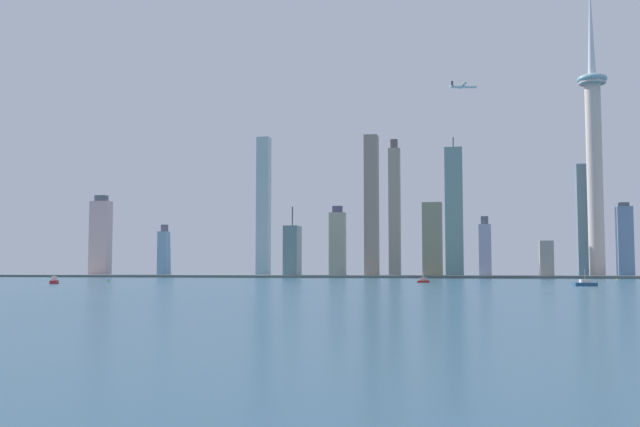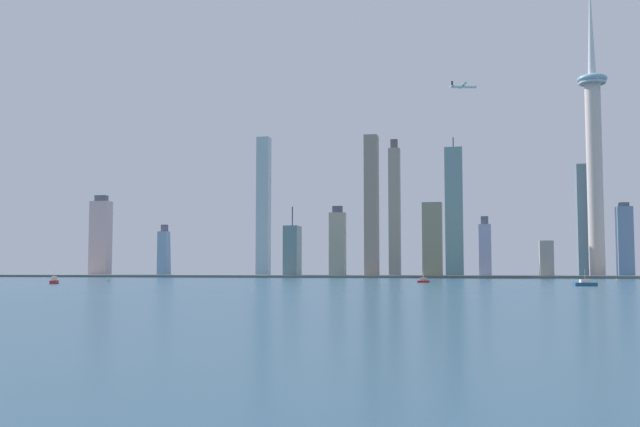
% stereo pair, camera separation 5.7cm
% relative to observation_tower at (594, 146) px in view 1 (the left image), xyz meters
% --- Properties ---
extents(ground_plane, '(6000.00, 6000.00, 0.00)m').
position_rel_observation_tower_xyz_m(ground_plane, '(-250.87, -482.22, -148.15)').
color(ground_plane, '#274B62').
extents(waterfront_pier, '(1004.80, 55.50, 2.75)m').
position_rel_observation_tower_xyz_m(waterfront_pier, '(-250.87, -37.92, -146.77)').
color(waterfront_pier, '#576562').
rests_on(waterfront_pier, ground).
extents(observation_tower, '(33.00, 33.00, 345.97)m').
position_rel_observation_tower_xyz_m(observation_tower, '(0.00, 0.00, 0.00)').
color(observation_tower, beige).
rests_on(observation_tower, ground).
extents(skyscraper_0, '(24.30, 17.03, 104.55)m').
position_rel_observation_tower_xyz_m(skyscraper_0, '(-605.17, -1.05, -98.27)').
color(skyscraper_0, beige).
rests_on(skyscraper_0, ground).
extents(skyscraper_1, '(27.43, 15.48, 160.31)m').
position_rel_observation_tower_xyz_m(skyscraper_1, '(1.23, 63.81, -79.94)').
color(skyscraper_1, slate).
rests_on(skyscraper_1, ground).
extents(skyscraper_2, '(14.40, 12.01, 40.08)m').
position_rel_observation_tower_xyz_m(skyscraper_2, '(-58.41, -48.70, -128.11)').
color(skyscraper_2, '#9B958D').
rests_on(skyscraper_2, ground).
extents(skyscraper_3, '(20.40, 12.30, 89.79)m').
position_rel_observation_tower_xyz_m(skyscraper_3, '(-304.39, 51.08, -105.84)').
color(skyscraper_3, '#9DA08E').
rests_on(skyscraper_3, ground).
extents(skyscraper_4, '(16.83, 25.13, 83.55)m').
position_rel_observation_tower_xyz_m(skyscraper_4, '(-344.52, -24.36, -117.75)').
color(skyscraper_4, slate).
rests_on(skyscraper_4, ground).
extents(skyscraper_5, '(14.12, 13.05, 172.82)m').
position_rel_observation_tower_xyz_m(skyscraper_5, '(-231.36, 50.30, -65.34)').
color(skyscraper_5, gray).
rests_on(skyscraper_5, ground).
extents(skyscraper_6, '(15.89, 15.30, 178.87)m').
position_rel_observation_tower_xyz_m(skyscraper_6, '(-397.76, 35.18, -58.71)').
color(skyscraper_6, '#98B4BD').
rests_on(skyscraper_6, ground).
extents(skyscraper_7, '(21.57, 13.91, 172.07)m').
position_rel_observation_tower_xyz_m(skyscraper_7, '(-157.84, 46.05, -68.45)').
color(skyscraper_7, slate).
rests_on(skyscraper_7, ground).
extents(skyscraper_8, '(21.76, 19.72, 84.56)m').
position_rel_observation_tower_xyz_m(skyscraper_8, '(-179.88, -31.88, -105.87)').
color(skyscraper_8, gray).
rests_on(skyscraper_8, ground).
extents(skyscraper_9, '(13.66, 25.58, 69.26)m').
position_rel_observation_tower_xyz_m(skyscraper_9, '(-122.09, -13.47, -116.31)').
color(skyscraper_9, '#9CA1C1').
rests_on(skyscraper_9, ground).
extents(skyscraper_10, '(12.72, 26.68, 69.35)m').
position_rel_observation_tower_xyz_m(skyscraper_10, '(-543.56, 62.74, -116.32)').
color(skyscraper_10, '#779CB8').
rests_on(skyscraper_10, ground).
extents(skyscraper_11, '(17.48, 16.28, 87.25)m').
position_rel_observation_tower_xyz_m(skyscraper_11, '(37.49, 42.84, -106.02)').
color(skyscraper_11, '#5D7DA1').
rests_on(skyscraper_11, ground).
extents(skyscraper_12, '(14.92, 19.32, 162.92)m').
position_rel_observation_tower_xyz_m(skyscraper_12, '(-248.08, -36.92, -66.69)').
color(skyscraper_12, gray).
rests_on(skyscraper_12, ground).
extents(boat_0, '(8.48, 13.77, 8.33)m').
position_rel_observation_tower_xyz_m(boat_0, '(-170.18, -310.87, -146.77)').
color(boat_0, '#B31A18').
rests_on(boat_0, ground).
extents(boat_1, '(7.75, 11.54, 8.65)m').
position_rel_observation_tower_xyz_m(boat_1, '(-416.76, -408.84, -146.26)').
color(boat_1, '#B92830').
rests_on(boat_1, ground).
extents(boat_2, '(14.54, 8.18, 10.24)m').
position_rel_observation_tower_xyz_m(boat_2, '(-66.69, -399.50, -146.65)').
color(boat_2, '#24537D').
rests_on(boat_2, ground).
extents(channel_buoy_0, '(1.45, 1.45, 1.97)m').
position_rel_observation_tower_xyz_m(channel_buoy_0, '(-417.94, -330.26, -147.16)').
color(channel_buoy_0, green).
rests_on(channel_buoy_0, ground).
extents(channel_buoy_1, '(1.48, 1.48, 1.81)m').
position_rel_observation_tower_xyz_m(channel_buoy_1, '(-8.14, -162.75, -147.24)').
color(channel_buoy_1, yellow).
rests_on(channel_buoy_1, ground).
extents(airplane, '(31.48, 29.56, 8.45)m').
position_rel_observation_tower_xyz_m(airplane, '(-143.57, 6.86, 77.44)').
color(airplane, silver).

